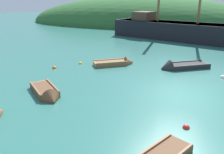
{
  "coord_description": "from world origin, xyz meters",
  "views": [
    {
      "loc": [
        0.17,
        -12.82,
        5.03
      ],
      "look_at": [
        -4.13,
        0.41,
        0.32
      ],
      "focal_mm": 38.06,
      "sensor_mm": 36.0,
      "label": 1
    }
  ],
  "objects_px": {
    "rowboat_portside": "(180,67)",
    "buoy_red": "(186,128)",
    "buoy_orange": "(54,68)",
    "rowboat_center": "(47,94)",
    "buoy_yellow": "(80,64)",
    "sailing_ship": "(173,32)",
    "buoy_white": "(223,78)",
    "rowboat_far": "(117,63)"
  },
  "relations": [
    {
      "from": "buoy_red",
      "to": "buoy_yellow",
      "type": "height_order",
      "value": "same"
    },
    {
      "from": "buoy_yellow",
      "to": "rowboat_far",
      "type": "bearing_deg",
      "value": 12.29
    },
    {
      "from": "rowboat_center",
      "to": "rowboat_portside",
      "type": "bearing_deg",
      "value": 90.42
    },
    {
      "from": "buoy_white",
      "to": "buoy_red",
      "type": "bearing_deg",
      "value": -106.15
    },
    {
      "from": "sailing_ship",
      "to": "buoy_yellow",
      "type": "relative_size",
      "value": 60.5
    },
    {
      "from": "sailing_ship",
      "to": "rowboat_far",
      "type": "bearing_deg",
      "value": -84.05
    },
    {
      "from": "buoy_red",
      "to": "rowboat_portside",
      "type": "bearing_deg",
      "value": 94.4
    },
    {
      "from": "rowboat_portside",
      "to": "buoy_red",
      "type": "relative_size",
      "value": 12.79
    },
    {
      "from": "rowboat_center",
      "to": "buoy_orange",
      "type": "relative_size",
      "value": 8.32
    },
    {
      "from": "buoy_white",
      "to": "buoy_yellow",
      "type": "bearing_deg",
      "value": 178.65
    },
    {
      "from": "rowboat_center",
      "to": "rowboat_portside",
      "type": "distance_m",
      "value": 9.95
    },
    {
      "from": "rowboat_far",
      "to": "buoy_white",
      "type": "bearing_deg",
      "value": -40.8
    },
    {
      "from": "sailing_ship",
      "to": "rowboat_center",
      "type": "xyz_separation_m",
      "value": [
        -4.98,
        -20.64,
        -0.71
      ]
    },
    {
      "from": "buoy_red",
      "to": "buoy_white",
      "type": "bearing_deg",
      "value": 73.85
    },
    {
      "from": "buoy_red",
      "to": "buoy_yellow",
      "type": "bearing_deg",
      "value": 137.49
    },
    {
      "from": "sailing_ship",
      "to": "buoy_orange",
      "type": "distance_m",
      "value": 17.62
    },
    {
      "from": "buoy_white",
      "to": "buoy_red",
      "type": "height_order",
      "value": "buoy_white"
    },
    {
      "from": "rowboat_center",
      "to": "buoy_white",
      "type": "relative_size",
      "value": 8.11
    },
    {
      "from": "buoy_orange",
      "to": "buoy_red",
      "type": "xyz_separation_m",
      "value": [
        9.55,
        -5.81,
        0.0
      ]
    },
    {
      "from": "rowboat_portside",
      "to": "rowboat_center",
      "type": "bearing_deg",
      "value": 16.18
    },
    {
      "from": "rowboat_center",
      "to": "rowboat_far",
      "type": "distance_m",
      "value": 7.23
    },
    {
      "from": "rowboat_far",
      "to": "buoy_red",
      "type": "bearing_deg",
      "value": -90.73
    },
    {
      "from": "buoy_orange",
      "to": "rowboat_center",
      "type": "bearing_deg",
      "value": -63.3
    },
    {
      "from": "buoy_yellow",
      "to": "buoy_orange",
      "type": "bearing_deg",
      "value": -126.3
    },
    {
      "from": "rowboat_portside",
      "to": "buoy_white",
      "type": "distance_m",
      "value": 3.09
    },
    {
      "from": "rowboat_portside",
      "to": "buoy_orange",
      "type": "relative_size",
      "value": 10.9
    },
    {
      "from": "rowboat_portside",
      "to": "buoy_red",
      "type": "distance_m",
      "value": 8.68
    },
    {
      "from": "rowboat_center",
      "to": "buoy_yellow",
      "type": "distance_m",
      "value": 6.47
    },
    {
      "from": "rowboat_center",
      "to": "buoy_yellow",
      "type": "height_order",
      "value": "rowboat_center"
    },
    {
      "from": "rowboat_far",
      "to": "buoy_yellow",
      "type": "height_order",
      "value": "rowboat_far"
    },
    {
      "from": "rowboat_far",
      "to": "buoy_red",
      "type": "relative_size",
      "value": 10.75
    },
    {
      "from": "sailing_ship",
      "to": "rowboat_far",
      "type": "xyz_separation_m",
      "value": [
        -3.18,
        -13.64,
        -0.71
      ]
    },
    {
      "from": "buoy_orange",
      "to": "buoy_yellow",
      "type": "relative_size",
      "value": 1.17
    },
    {
      "from": "buoy_red",
      "to": "buoy_yellow",
      "type": "distance_m",
      "value": 11.2
    },
    {
      "from": "rowboat_center",
      "to": "buoy_red",
      "type": "height_order",
      "value": "rowboat_center"
    },
    {
      "from": "sailing_ship",
      "to": "buoy_white",
      "type": "relative_size",
      "value": 50.22
    },
    {
      "from": "rowboat_portside",
      "to": "buoy_yellow",
      "type": "bearing_deg",
      "value": -24.39
    },
    {
      "from": "rowboat_portside",
      "to": "buoy_red",
      "type": "height_order",
      "value": "rowboat_portside"
    },
    {
      "from": "rowboat_center",
      "to": "buoy_yellow",
      "type": "xyz_separation_m",
      "value": [
        -1.03,
        6.39,
        -0.1
      ]
    },
    {
      "from": "rowboat_far",
      "to": "buoy_white",
      "type": "distance_m",
      "value": 7.6
    },
    {
      "from": "rowboat_far",
      "to": "rowboat_portside",
      "type": "bearing_deg",
      "value": -28.65
    },
    {
      "from": "rowboat_far",
      "to": "buoy_red",
      "type": "xyz_separation_m",
      "value": [
        5.43,
        -8.18,
        -0.1
      ]
    }
  ]
}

